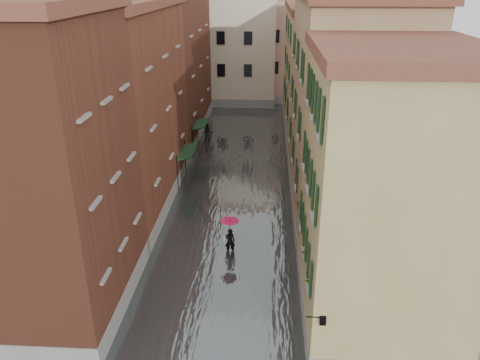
# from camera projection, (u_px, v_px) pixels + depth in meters

# --- Properties ---
(ground) EXTENTS (120.00, 120.00, 0.00)m
(ground) POSITION_uv_depth(u_px,v_px,m) (219.00, 284.00, 23.44)
(ground) COLOR #4F5052
(ground) RESTS_ON ground
(floodwater) EXTENTS (10.00, 60.00, 0.20)m
(floodwater) POSITION_uv_depth(u_px,v_px,m) (236.00, 179.00, 35.30)
(floodwater) COLOR #454A4C
(floodwater) RESTS_ON ground
(building_left_near) EXTENTS (6.00, 8.00, 13.00)m
(building_left_near) POSITION_uv_depth(u_px,v_px,m) (43.00, 177.00, 19.39)
(building_left_near) COLOR brown
(building_left_near) RESTS_ON ground
(building_left_mid) EXTENTS (6.00, 14.00, 12.50)m
(building_left_mid) POSITION_uv_depth(u_px,v_px,m) (121.00, 112.00, 29.56)
(building_left_mid) COLOR brown
(building_left_mid) RESTS_ON ground
(building_left_far) EXTENTS (6.00, 16.00, 14.00)m
(building_left_far) POSITION_uv_depth(u_px,v_px,m) (168.00, 61.00, 42.99)
(building_left_far) COLOR brown
(building_left_far) RESTS_ON ground
(building_right_near) EXTENTS (6.00, 8.00, 11.50)m
(building_right_near) POSITION_uv_depth(u_px,v_px,m) (383.00, 202.00, 18.94)
(building_right_near) COLOR olive
(building_right_near) RESTS_ON ground
(building_right_mid) EXTENTS (6.00, 14.00, 13.00)m
(building_right_mid) POSITION_uv_depth(u_px,v_px,m) (345.00, 112.00, 28.71)
(building_right_mid) COLOR #96855A
(building_right_mid) RESTS_ON ground
(building_right_far) EXTENTS (6.00, 16.00, 11.50)m
(building_right_far) POSITION_uv_depth(u_px,v_px,m) (320.00, 77.00, 42.74)
(building_right_far) COLOR olive
(building_right_far) RESTS_ON ground
(building_end_cream) EXTENTS (12.00, 9.00, 13.00)m
(building_end_cream) POSITION_uv_depth(u_px,v_px,m) (225.00, 46.00, 55.79)
(building_end_cream) COLOR beige
(building_end_cream) RESTS_ON ground
(building_end_pink) EXTENTS (10.00, 9.00, 12.00)m
(building_end_pink) POSITION_uv_depth(u_px,v_px,m) (299.00, 49.00, 57.34)
(building_end_pink) COLOR tan
(building_end_pink) RESTS_ON ground
(awning_near) EXTENTS (1.09, 3.37, 2.80)m
(awning_near) POSITION_uv_depth(u_px,v_px,m) (187.00, 152.00, 33.85)
(awning_near) COLOR #17341C
(awning_near) RESTS_ON ground
(awning_far) EXTENTS (1.09, 3.07, 2.80)m
(awning_far) POSITION_uv_depth(u_px,v_px,m) (200.00, 125.00, 40.14)
(awning_far) COLOR #17341C
(awning_far) RESTS_ON ground
(wall_lantern) EXTENTS (0.71, 0.22, 0.35)m
(wall_lantern) POSITION_uv_depth(u_px,v_px,m) (322.00, 320.00, 16.52)
(wall_lantern) COLOR black
(wall_lantern) RESTS_ON ground
(window_planters) EXTENTS (0.59, 7.71, 0.84)m
(window_planters) POSITION_uv_depth(u_px,v_px,m) (306.00, 232.00, 21.16)
(window_planters) COLOR brown
(window_planters) RESTS_ON ground
(pedestrian_main) EXTENTS (1.04, 1.04, 2.06)m
(pedestrian_main) POSITION_uv_depth(u_px,v_px,m) (230.00, 233.00, 25.48)
(pedestrian_main) COLOR black
(pedestrian_main) RESTS_ON ground
(pedestrian_far) EXTENTS (1.05, 0.90, 1.86)m
(pedestrian_far) POSITION_uv_depth(u_px,v_px,m) (208.00, 134.00, 42.83)
(pedestrian_far) COLOR black
(pedestrian_far) RESTS_ON ground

